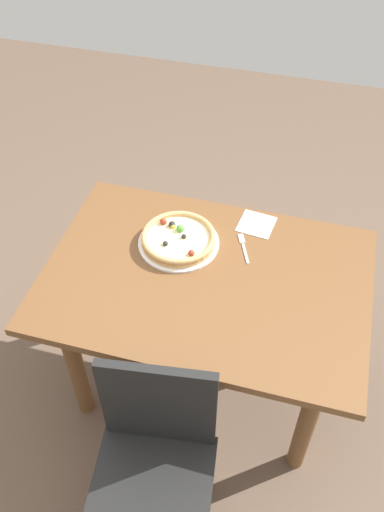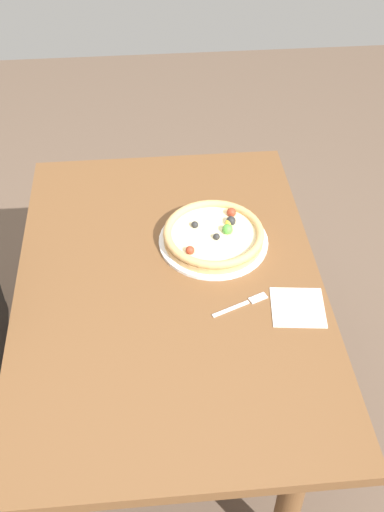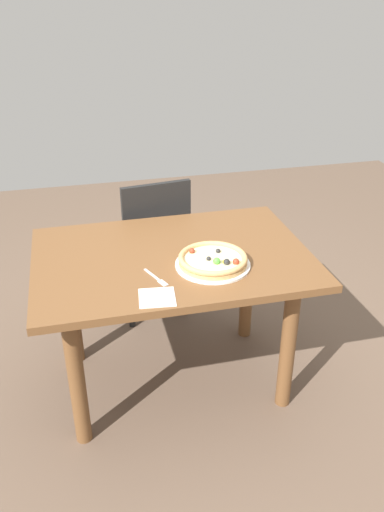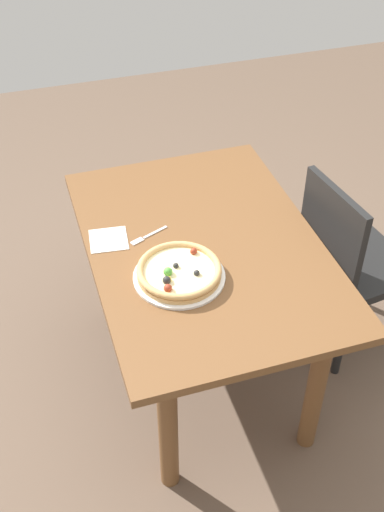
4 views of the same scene
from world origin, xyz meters
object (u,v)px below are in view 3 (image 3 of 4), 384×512
at_px(pizza, 213,260).
at_px(napkin, 157,297).
at_px(chair_near, 152,242).
at_px(plate, 213,265).
at_px(dining_table, 173,277).
at_px(fork, 157,279).

height_order(pizza, napkin, pizza).
height_order(chair_near, plate, chair_near).
distance_m(dining_table, fork, 0.25).
bearing_deg(fork, plate, 79.85).
relative_size(dining_table, fork, 7.74).
distance_m(chair_near, plate, 0.83).
bearing_deg(napkin, chair_near, -98.09).
distance_m(pizza, fork, 0.26).
xyz_separation_m(chair_near, plate, (-0.14, 0.78, 0.25)).
xyz_separation_m(fork, napkin, (0.03, 0.14, -0.00)).
height_order(pizza, fork, pizza).
bearing_deg(plate, chair_near, -79.79).
bearing_deg(chair_near, pizza, -87.39).
relative_size(plate, napkin, 2.31).
bearing_deg(plate, fork, 12.21).
xyz_separation_m(dining_table, pizza, (-0.15, 0.14, 0.15)).
bearing_deg(napkin, plate, -145.20).
height_order(plate, fork, plate).
bearing_deg(napkin, pizza, -145.35).
bearing_deg(napkin, dining_table, -111.16).
bearing_deg(chair_near, dining_table, -98.42).
distance_m(pizza, napkin, 0.34).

